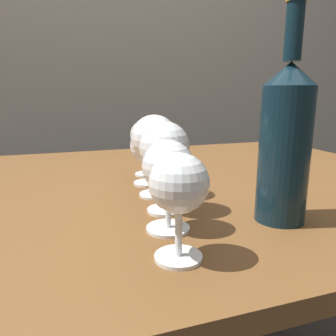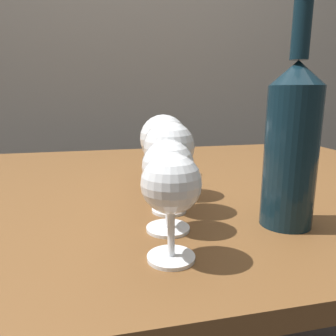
% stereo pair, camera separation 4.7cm
% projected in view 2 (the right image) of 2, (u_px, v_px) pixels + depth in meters
% --- Properties ---
extents(back_wall, '(5.00, 0.08, 2.60)m').
position_uv_depth(back_wall, '(117.00, 23.00, 1.70)').
color(back_wall, gray).
rests_on(back_wall, ground_plane).
extents(dining_table, '(1.41, 0.94, 0.75)m').
position_uv_depth(dining_table, '(159.00, 217.00, 0.77)').
color(dining_table, brown).
rests_on(dining_table, ground_plane).
extents(wine_glass_white, '(0.07, 0.07, 0.14)m').
position_uv_depth(wine_glass_white, '(171.00, 186.00, 0.39)').
color(wine_glass_white, white).
rests_on(wine_glass_white, dining_table).
extents(wine_glass_chardonnay, '(0.08, 0.08, 0.14)m').
position_uv_depth(wine_glass_chardonnay, '(168.00, 168.00, 0.47)').
color(wine_glass_chardonnay, white).
rests_on(wine_glass_chardonnay, dining_table).
extents(wine_glass_empty, '(0.09, 0.09, 0.16)m').
position_uv_depth(wine_glass_empty, '(169.00, 149.00, 0.55)').
color(wine_glass_empty, white).
rests_on(wine_glass_empty, dining_table).
extents(wine_glass_cabernet, '(0.09, 0.09, 0.16)m').
position_uv_depth(wine_glass_cabernet, '(163.00, 140.00, 0.63)').
color(wine_glass_cabernet, white).
rests_on(wine_glass_cabernet, dining_table).
extents(wine_glass_merlot, '(0.08, 0.08, 0.13)m').
position_uv_depth(wine_glass_merlot, '(160.00, 147.00, 0.73)').
color(wine_glass_merlot, white).
rests_on(wine_glass_merlot, dining_table).
extents(wine_glass_amber, '(0.08, 0.08, 0.14)m').
position_uv_depth(wine_glass_amber, '(160.00, 137.00, 0.80)').
color(wine_glass_amber, white).
rests_on(wine_glass_amber, dining_table).
extents(wine_bottle, '(0.08, 0.08, 0.34)m').
position_uv_depth(wine_bottle, '(292.00, 142.00, 0.49)').
color(wine_bottle, '#0F232D').
rests_on(wine_bottle, dining_table).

